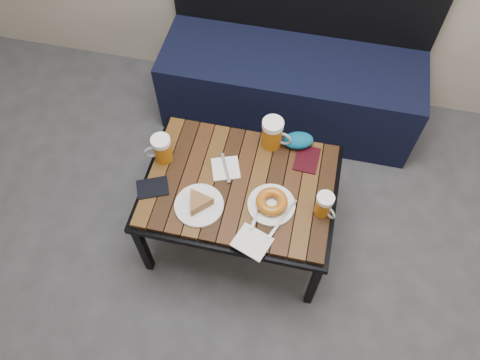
% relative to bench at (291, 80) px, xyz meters
% --- Properties ---
extents(bench, '(1.40, 0.50, 0.95)m').
position_rel_bench_xyz_m(bench, '(0.00, 0.00, 0.00)').
color(bench, black).
rests_on(bench, ground).
extents(cafe_table, '(0.84, 0.62, 0.47)m').
position_rel_bench_xyz_m(cafe_table, '(-0.10, -0.85, 0.16)').
color(cafe_table, black).
rests_on(cafe_table, ground).
extents(beer_mug_left, '(0.13, 0.10, 0.13)m').
position_rel_bench_xyz_m(beer_mug_left, '(-0.47, -0.79, 0.27)').
color(beer_mug_left, '#AE5E0E').
rests_on(beer_mug_left, cafe_table).
extents(beer_mug_centre, '(0.14, 0.10, 0.15)m').
position_rel_bench_xyz_m(beer_mug_centre, '(-0.01, -0.61, 0.28)').
color(beer_mug_centre, '#AE5E0E').
rests_on(beer_mug_centre, cafe_table).
extents(beer_mug_right, '(0.10, 0.10, 0.12)m').
position_rel_bench_xyz_m(beer_mug_right, '(0.26, -0.91, 0.26)').
color(beer_mug_right, '#AE5E0E').
rests_on(beer_mug_right, cafe_table).
extents(plate_pie, '(0.21, 0.21, 0.06)m').
position_rel_bench_xyz_m(plate_pie, '(-0.25, -0.99, 0.22)').
color(plate_pie, white).
rests_on(plate_pie, cafe_table).
extents(plate_bagel, '(0.20, 0.26, 0.06)m').
position_rel_bench_xyz_m(plate_bagel, '(0.05, -0.93, 0.22)').
color(plate_bagel, white).
rests_on(plate_bagel, cafe_table).
extents(napkin_left, '(0.15, 0.15, 0.01)m').
position_rel_bench_xyz_m(napkin_left, '(-0.18, -0.79, 0.20)').
color(napkin_left, white).
rests_on(napkin_left, cafe_table).
extents(napkin_right, '(0.17, 0.16, 0.01)m').
position_rel_bench_xyz_m(napkin_right, '(0.00, -1.11, 0.20)').
color(napkin_right, white).
rests_on(napkin_right, cafe_table).
extents(passport_navy, '(0.16, 0.14, 0.01)m').
position_rel_bench_xyz_m(passport_navy, '(-0.46, -0.95, 0.20)').
color(passport_navy, black).
rests_on(passport_navy, cafe_table).
extents(passport_burgundy, '(0.11, 0.15, 0.01)m').
position_rel_bench_xyz_m(passport_burgundy, '(0.16, -0.66, 0.20)').
color(passport_burgundy, black).
rests_on(passport_burgundy, cafe_table).
extents(knit_pouch, '(0.16, 0.12, 0.06)m').
position_rel_bench_xyz_m(knit_pouch, '(0.11, -0.59, 0.23)').
color(knit_pouch, navy).
rests_on(knit_pouch, cafe_table).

